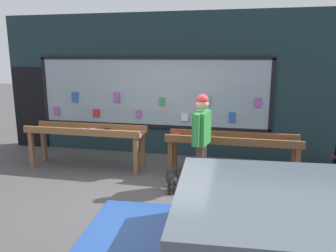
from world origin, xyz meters
TOP-DOWN VIEW (x-y plane):
  - ground_plane at (0.00, 0.00)m, footprint 40.00×40.00m
  - shopfront_facade at (-0.07, 2.39)m, footprint 8.50×0.29m
  - display_table_left at (-1.54, 0.98)m, footprint 2.58×0.63m
  - display_table_right at (1.54, 0.99)m, footprint 2.58×0.59m
  - person_browsing at (1.01, 0.36)m, footprint 0.30×0.67m
  - small_dog at (0.53, 0.09)m, footprint 0.27×0.53m

SIDE VIEW (x-z plane):
  - ground_plane at x=0.00m, z-range 0.00..0.00m
  - small_dog at x=0.53m, z-range 0.07..0.47m
  - display_table_right at x=1.54m, z-range 0.27..1.16m
  - display_table_left at x=-1.54m, z-range 0.28..1.21m
  - person_browsing at x=1.01m, z-range 0.16..1.90m
  - shopfront_facade at x=-0.07m, z-range -0.02..3.37m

